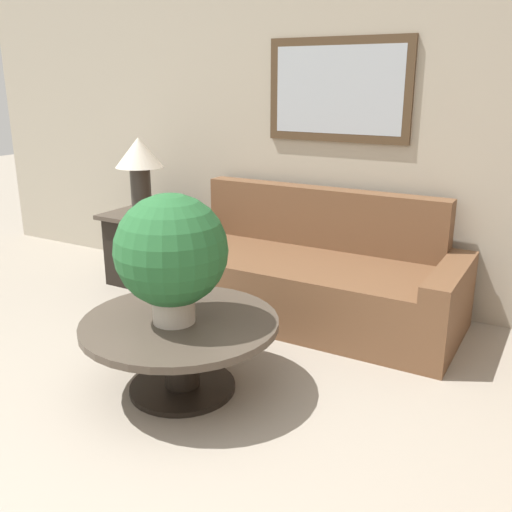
{
  "coord_description": "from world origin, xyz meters",
  "views": [
    {
      "loc": [
        1.48,
        -0.99,
        1.66
      ],
      "look_at": [
        -0.23,
        1.99,
        0.59
      ],
      "focal_mm": 40.0,
      "sensor_mm": 36.0,
      "label": 1
    }
  ],
  "objects_px": {
    "couch_main": "(302,277)",
    "table_lamp": "(139,162)",
    "coffee_table": "(181,339)",
    "potted_plant_on_table": "(171,253)",
    "side_table": "(144,247)"
  },
  "relations": [
    {
      "from": "couch_main",
      "to": "table_lamp",
      "type": "xyz_separation_m",
      "value": [
        -1.47,
        -0.02,
        0.74
      ]
    },
    {
      "from": "coffee_table",
      "to": "potted_plant_on_table",
      "type": "height_order",
      "value": "potted_plant_on_table"
    },
    {
      "from": "coffee_table",
      "to": "side_table",
      "type": "distance_m",
      "value": 1.88
    },
    {
      "from": "table_lamp",
      "to": "potted_plant_on_table",
      "type": "distance_m",
      "value": 1.91
    },
    {
      "from": "couch_main",
      "to": "coffee_table",
      "type": "bearing_deg",
      "value": -94.7
    },
    {
      "from": "coffee_table",
      "to": "table_lamp",
      "type": "relative_size",
      "value": 1.74
    },
    {
      "from": "table_lamp",
      "to": "couch_main",
      "type": "bearing_deg",
      "value": 0.67
    },
    {
      "from": "side_table",
      "to": "potted_plant_on_table",
      "type": "xyz_separation_m",
      "value": [
        1.35,
        -1.33,
        0.5
      ]
    },
    {
      "from": "table_lamp",
      "to": "side_table",
      "type": "bearing_deg",
      "value": 180.0
    },
    {
      "from": "potted_plant_on_table",
      "to": "side_table",
      "type": "bearing_deg",
      "value": 135.43
    },
    {
      "from": "couch_main",
      "to": "potted_plant_on_table",
      "type": "height_order",
      "value": "potted_plant_on_table"
    },
    {
      "from": "couch_main",
      "to": "coffee_table",
      "type": "height_order",
      "value": "couch_main"
    },
    {
      "from": "coffee_table",
      "to": "potted_plant_on_table",
      "type": "relative_size",
      "value": 1.54
    },
    {
      "from": "potted_plant_on_table",
      "to": "coffee_table",
      "type": "bearing_deg",
      "value": 74.46
    },
    {
      "from": "table_lamp",
      "to": "potted_plant_on_table",
      "type": "height_order",
      "value": "table_lamp"
    }
  ]
}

